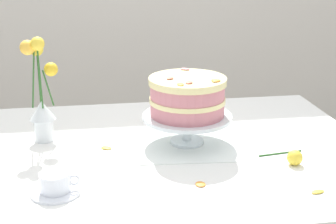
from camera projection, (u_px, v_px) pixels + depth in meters
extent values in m
cube|color=white|center=(155.00, 153.00, 1.59)|extent=(1.40, 1.00, 0.03)
cylinder|color=brown|center=(280.00, 187.00, 2.17)|extent=(0.06, 0.06, 0.71)
cube|color=white|center=(187.00, 143.00, 1.63)|extent=(0.34, 0.34, 0.00)
cylinder|color=silver|center=(187.00, 141.00, 1.63)|extent=(0.11, 0.11, 0.01)
cylinder|color=silver|center=(187.00, 129.00, 1.61)|extent=(0.03, 0.03, 0.07)
cylinder|color=silver|center=(187.00, 117.00, 1.60)|extent=(0.29, 0.29, 0.01)
cylinder|color=#CC7A84|center=(187.00, 108.00, 1.59)|extent=(0.24, 0.24, 0.04)
cylinder|color=beige|center=(187.00, 100.00, 1.58)|extent=(0.24, 0.24, 0.01)
cylinder|color=#CC7A84|center=(187.00, 91.00, 1.57)|extent=(0.24, 0.24, 0.04)
cylinder|color=beige|center=(188.00, 81.00, 1.56)|extent=(0.25, 0.25, 0.02)
ellipsoid|color=#E56B51|center=(189.00, 83.00, 1.49)|extent=(0.03, 0.03, 0.01)
ellipsoid|color=#E56B51|center=(170.00, 78.00, 1.54)|extent=(0.03, 0.03, 0.01)
ellipsoid|color=yellow|center=(215.00, 80.00, 1.52)|extent=(0.03, 0.03, 0.01)
ellipsoid|color=pink|center=(185.00, 69.00, 1.65)|extent=(0.04, 0.03, 0.01)
ellipsoid|color=orange|center=(216.00, 81.00, 1.51)|extent=(0.04, 0.04, 0.01)
ellipsoid|color=yellow|center=(180.00, 84.00, 1.48)|extent=(0.02, 0.03, 0.00)
cylinder|color=silver|center=(44.00, 130.00, 1.65)|extent=(0.06, 0.06, 0.08)
cone|color=silver|center=(42.00, 110.00, 1.62)|extent=(0.09, 0.09, 0.06)
cylinder|color=#2D6028|center=(48.00, 88.00, 1.61)|extent=(0.03, 0.01, 0.12)
sphere|color=yellow|center=(51.00, 69.00, 1.60)|extent=(0.04, 0.04, 0.04)
cylinder|color=#2D6028|center=(39.00, 78.00, 1.60)|extent=(0.01, 0.02, 0.19)
sphere|color=yellow|center=(36.00, 49.00, 1.58)|extent=(0.04, 0.04, 0.04)
cylinder|color=#2D6028|center=(33.00, 78.00, 1.58)|extent=(0.02, 0.01, 0.20)
sphere|color=yellow|center=(27.00, 48.00, 1.55)|extent=(0.05, 0.05, 0.05)
cylinder|color=#2D6028|center=(40.00, 76.00, 1.58)|extent=(0.01, 0.02, 0.21)
sphere|color=yellow|center=(37.00, 44.00, 1.54)|extent=(0.04, 0.04, 0.04)
cylinder|color=white|center=(56.00, 192.00, 1.30)|extent=(0.13, 0.13, 0.01)
cylinder|color=white|center=(55.00, 182.00, 1.30)|extent=(0.08, 0.08, 0.05)
torus|color=white|center=(74.00, 180.00, 1.30)|extent=(0.03, 0.01, 0.03)
cylinder|color=#2D6028|center=(280.00, 153.00, 1.55)|extent=(0.15, 0.03, 0.01)
sphere|color=yellow|center=(295.00, 158.00, 1.47)|extent=(0.05, 0.05, 0.05)
ellipsoid|color=yellow|center=(106.00, 148.00, 1.59)|extent=(0.04, 0.04, 0.01)
ellipsoid|color=orange|center=(200.00, 184.00, 1.35)|extent=(0.03, 0.03, 0.01)
ellipsoid|color=yellow|center=(318.00, 192.00, 1.31)|extent=(0.04, 0.03, 0.01)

